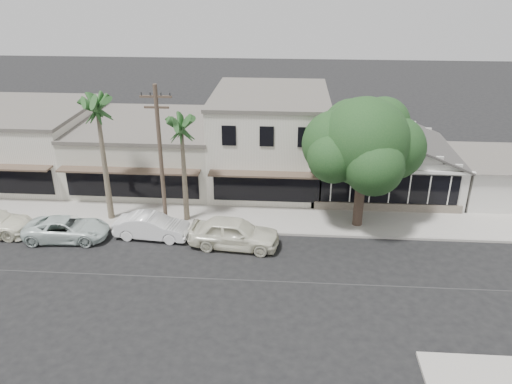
# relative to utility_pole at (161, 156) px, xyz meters

# --- Properties ---
(ground) EXTENTS (140.00, 140.00, 0.00)m
(ground) POSITION_rel_utility_pole_xyz_m (9.00, -5.20, -4.79)
(ground) COLOR black
(ground) RESTS_ON ground
(sidewalk_north) EXTENTS (90.00, 3.50, 0.15)m
(sidewalk_north) POSITION_rel_utility_pole_xyz_m (1.00, 1.55, -4.71)
(sidewalk_north) COLOR #9E9991
(sidewalk_north) RESTS_ON ground
(corner_shop) EXTENTS (10.40, 8.60, 5.10)m
(corner_shop) POSITION_rel_utility_pole_xyz_m (14.00, 7.27, -2.17)
(corner_shop) COLOR silver
(corner_shop) RESTS_ON ground
(side_cottage) EXTENTS (6.00, 6.00, 3.00)m
(side_cottage) POSITION_rel_utility_pole_xyz_m (22.20, 6.30, -3.29)
(side_cottage) COLOR silver
(side_cottage) RESTS_ON ground
(row_building_near) EXTENTS (8.00, 10.00, 6.50)m
(row_building_near) POSITION_rel_utility_pole_xyz_m (6.00, 8.30, -1.54)
(row_building_near) COLOR silver
(row_building_near) RESTS_ON ground
(row_building_midnear) EXTENTS (10.00, 10.00, 4.20)m
(row_building_midnear) POSITION_rel_utility_pole_xyz_m (-3.00, 8.30, -2.69)
(row_building_midnear) COLOR beige
(row_building_midnear) RESTS_ON ground
(row_building_midfar) EXTENTS (11.00, 10.00, 5.00)m
(row_building_midfar) POSITION_rel_utility_pole_xyz_m (-13.50, 8.30, -2.29)
(row_building_midfar) COLOR silver
(row_building_midfar) RESTS_ON ground
(utility_pole) EXTENTS (1.80, 0.24, 9.00)m
(utility_pole) POSITION_rel_utility_pole_xyz_m (0.00, 0.00, 0.00)
(utility_pole) COLOR brown
(utility_pole) RESTS_ON ground
(car_0) EXTENTS (5.37, 2.56, 1.77)m
(car_0) POSITION_rel_utility_pole_xyz_m (4.42, -1.78, -3.90)
(car_0) COLOR silver
(car_0) RESTS_ON ground
(car_1) EXTENTS (4.57, 1.92, 1.47)m
(car_1) POSITION_rel_utility_pole_xyz_m (-0.58, -1.07, -4.05)
(car_1) COLOR white
(car_1) RESTS_ON ground
(car_2) EXTENTS (5.01, 2.53, 1.36)m
(car_2) POSITION_rel_utility_pole_xyz_m (-5.58, -1.62, -4.11)
(car_2) COLOR silver
(car_2) RESTS_ON ground
(shade_tree) EXTENTS (7.37, 6.66, 8.18)m
(shade_tree) POSITION_rel_utility_pole_xyz_m (11.75, 1.47, 0.59)
(shade_tree) COLOR #4C392E
(shade_tree) RESTS_ON ground
(palm_east) EXTENTS (3.18, 3.18, 7.35)m
(palm_east) POSITION_rel_utility_pole_xyz_m (1.06, 1.15, 1.46)
(palm_east) COLOR #726651
(palm_east) RESTS_ON ground
(palm_mid) EXTENTS (3.44, 3.44, 8.59)m
(palm_mid) POSITION_rel_utility_pole_xyz_m (-3.82, 1.01, 2.56)
(palm_mid) COLOR #726651
(palm_mid) RESTS_ON ground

